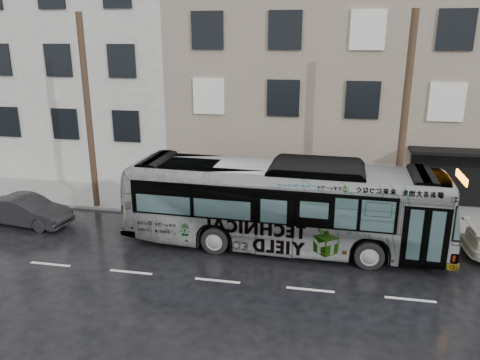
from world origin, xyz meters
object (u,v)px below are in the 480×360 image
object	(u,v)px
utility_pole_front	(404,125)
utility_pole_rear	(88,114)
sign_post	(423,203)
bus	(283,205)
dark_sedan	(27,211)

from	to	relation	value
utility_pole_front	utility_pole_rear	bearing A→B (deg)	180.00
utility_pole_front	sign_post	world-z (taller)	utility_pole_front
sign_post	bus	world-z (taller)	bus
utility_pole_front	sign_post	size ratio (longest dim) A/B	3.75
utility_pole_front	sign_post	bearing A→B (deg)	0.00
bus	dark_sedan	distance (m)	11.52
bus	utility_pole_rear	bearing A→B (deg)	76.79
utility_pole_front	dark_sedan	world-z (taller)	utility_pole_front
utility_pole_front	dark_sedan	size ratio (longest dim) A/B	2.23
utility_pole_rear	bus	xyz separation A→B (m)	(9.40, -2.52, -2.88)
sign_post	dark_sedan	distance (m)	17.36
bus	dark_sedan	bearing A→B (deg)	91.69
dark_sedan	bus	bearing A→B (deg)	-83.87
utility_pole_rear	bus	distance (m)	10.15
utility_pole_rear	sign_post	size ratio (longest dim) A/B	3.75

